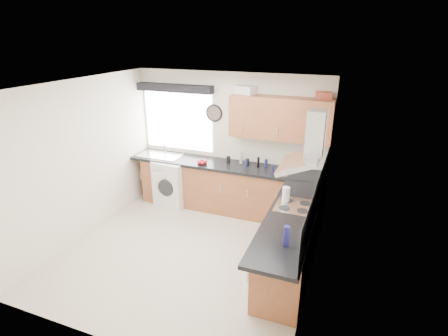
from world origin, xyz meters
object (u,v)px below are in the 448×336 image
at_px(extractor_hood, 308,147).
at_px(upper_cabinets, 280,118).
at_px(washing_machine, 174,182).
at_px(oven, 292,237).

relative_size(extractor_hood, upper_cabinets, 0.46).
xyz_separation_m(upper_cabinets, washing_machine, (-1.95, -0.23, -1.36)).
distance_m(extractor_hood, upper_cabinets, 1.48).
bearing_deg(extractor_hood, oven, 180.00).
relative_size(oven, extractor_hood, 1.09).
distance_m(oven, washing_machine, 2.73).
distance_m(extractor_hood, washing_machine, 3.12).
distance_m(oven, extractor_hood, 1.35).
height_order(oven, washing_machine, washing_machine).
bearing_deg(upper_cabinets, oven, -67.46).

